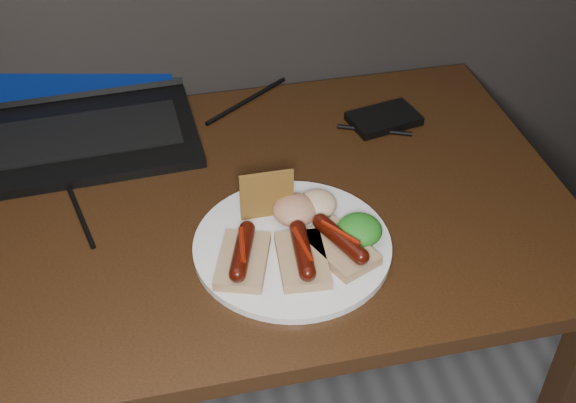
{
  "coord_description": "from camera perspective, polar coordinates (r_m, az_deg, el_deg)",
  "views": [
    {
      "loc": [
        0.03,
        0.47,
        1.52
      ],
      "look_at": [
        0.21,
        1.28,
        0.82
      ],
      "focal_mm": 45.0,
      "sensor_mm": 36.0,
      "label": 1
    }
  ],
  "objects": [
    {
      "name": "coleslaw_mound",
      "position": [
        1.15,
        2.3,
        -0.2
      ],
      "size": [
        0.06,
        0.06,
        0.04
      ],
      "primitive_type": "ellipsoid",
      "color": "silver",
      "rests_on": "plate"
    },
    {
      "name": "bread_sausage_left",
      "position": [
        1.06,
        -3.6,
        -4.36
      ],
      "size": [
        0.1,
        0.13,
        0.04
      ],
      "color": "tan",
      "rests_on": "plate"
    },
    {
      "name": "salad_greens",
      "position": [
        1.1,
        5.67,
        -2.25
      ],
      "size": [
        0.07,
        0.07,
        0.04
      ],
      "primitive_type": "ellipsoid",
      "color": "#1F6113",
      "rests_on": "plate"
    },
    {
      "name": "salsa_mound",
      "position": [
        1.13,
        0.55,
        -0.66
      ],
      "size": [
        0.07,
        0.07,
        0.04
      ],
      "primitive_type": "ellipsoid",
      "color": "#9C1D0F",
      "rests_on": "plate"
    },
    {
      "name": "laptop",
      "position": [
        1.4,
        -16.01,
        7.63
      ],
      "size": [
        0.41,
        0.37,
        0.25
      ],
      "color": "black",
      "rests_on": "desk"
    },
    {
      "name": "desk",
      "position": [
        1.25,
        -10.54,
        -4.13
      ],
      "size": [
        1.4,
        0.7,
        0.75
      ],
      "color": "#36210D",
      "rests_on": "ground"
    },
    {
      "name": "hard_drive",
      "position": [
        1.39,
        7.58,
        6.5
      ],
      "size": [
        0.14,
        0.1,
        0.02
      ],
      "primitive_type": "cube",
      "rotation": [
        0.0,
        0.0,
        0.2
      ],
      "color": "black",
      "rests_on": "desk"
    },
    {
      "name": "crispbread",
      "position": [
        1.13,
        -1.68,
        0.53
      ],
      "size": [
        0.09,
        0.01,
        0.08
      ],
      "primitive_type": "cube",
      "color": "olive",
      "rests_on": "plate"
    },
    {
      "name": "bread_sausage_right",
      "position": [
        1.08,
        4.12,
        -3.4
      ],
      "size": [
        0.11,
        0.13,
        0.04
      ],
      "color": "tan",
      "rests_on": "plate"
    },
    {
      "name": "plate",
      "position": [
        1.11,
        0.34,
        -3.51
      ],
      "size": [
        0.35,
        0.35,
        0.01
      ],
      "primitive_type": "cylinder",
      "rotation": [
        0.0,
        0.0,
        -0.18
      ],
      "color": "white",
      "rests_on": "desk"
    },
    {
      "name": "desk_cables",
      "position": [
        1.3,
        -11.1,
        3.08
      ],
      "size": [
        0.93,
        0.43,
        0.01
      ],
      "color": "black",
      "rests_on": "desk"
    },
    {
      "name": "bread_sausage_center",
      "position": [
        1.06,
        1.14,
        -4.3
      ],
      "size": [
        0.08,
        0.12,
        0.04
      ],
      "color": "tan",
      "rests_on": "plate"
    }
  ]
}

